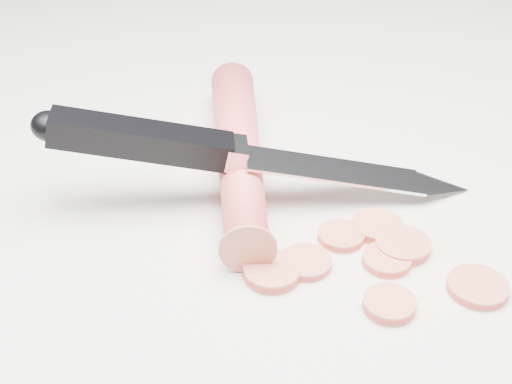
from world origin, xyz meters
TOP-DOWN VIEW (x-y plane):
  - ground at (0.00, 0.00)m, footprint 2.40×2.40m
  - carrot at (-0.01, 0.06)m, footprint 0.14×0.21m
  - carrot_slice_0 at (0.00, -0.05)m, footprint 0.03×0.03m
  - carrot_slice_1 at (0.03, -0.08)m, footprint 0.04×0.04m
  - carrot_slice_2 at (-0.03, -0.05)m, footprint 0.03×0.03m
  - carrot_slice_3 at (0.01, -0.08)m, footprint 0.03×0.03m
  - carrot_slice_4 at (0.03, -0.05)m, footprint 0.03×0.03m
  - carrot_slice_5 at (-0.06, -0.05)m, footprint 0.03×0.03m
  - carrot_slice_6 at (0.03, -0.13)m, footprint 0.04×0.04m
  - carrot_slice_7 at (-0.02, -0.11)m, footprint 0.03×0.03m
  - kitchen_knife at (-0.01, 0.02)m, footprint 0.27×0.18m

SIDE VIEW (x-z plane):
  - ground at x=0.00m, z-range 0.00..0.00m
  - carrot_slice_2 at x=-0.03m, z-range 0.00..0.01m
  - carrot_slice_3 at x=0.01m, z-range 0.00..0.01m
  - carrot_slice_0 at x=0.00m, z-range 0.00..0.01m
  - carrot_slice_6 at x=0.03m, z-range 0.00..0.01m
  - carrot_slice_4 at x=0.03m, z-range 0.00..0.01m
  - carrot_slice_7 at x=-0.02m, z-range 0.00..0.01m
  - carrot_slice_1 at x=0.03m, z-range 0.00..0.01m
  - carrot_slice_5 at x=-0.06m, z-range 0.00..0.01m
  - carrot at x=-0.01m, z-range 0.00..0.03m
  - kitchen_knife at x=-0.01m, z-range 0.00..0.07m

